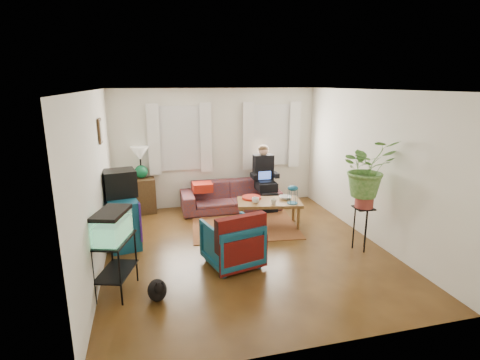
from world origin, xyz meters
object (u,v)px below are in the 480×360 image
object	(u,v)px
side_table	(143,195)
plant_stand	(362,228)
dresser	(122,221)
coffee_table	(269,213)
sofa	(231,191)
armchair	(232,240)
aquarium_stand	(116,266)

from	to	relation	value
side_table	plant_stand	distance (m)	4.52
dresser	coffee_table	size ratio (longest dim) A/B	0.77
sofa	plant_stand	world-z (taller)	sofa
sofa	side_table	world-z (taller)	sofa
sofa	dresser	size ratio (longest dim) A/B	2.28
coffee_table	plant_stand	world-z (taller)	plant_stand
sofa	coffee_table	bearing A→B (deg)	-64.73
dresser	armchair	world-z (taller)	dresser
aquarium_stand	side_table	bearing A→B (deg)	101.49
sofa	side_table	distance (m)	1.89
aquarium_stand	coffee_table	distance (m)	3.26
plant_stand	side_table	bearing A→B (deg)	140.85
plant_stand	dresser	bearing A→B (deg)	162.26
sofa	aquarium_stand	bearing A→B (deg)	-126.57
armchair	coffee_table	bearing A→B (deg)	-141.64
sofa	plant_stand	size ratio (longest dim) A/B	2.87
coffee_table	plant_stand	xyz separation A→B (m)	(1.14, -1.41, 0.12)
dresser	plant_stand	size ratio (longest dim) A/B	1.26
armchair	dresser	bearing A→B (deg)	-50.82
side_table	coffee_table	size ratio (longest dim) A/B	0.62
plant_stand	sofa	bearing A→B (deg)	123.23
dresser	coffee_table	xyz separation A→B (m)	(2.71, 0.17, -0.17)
plant_stand	coffee_table	bearing A→B (deg)	129.07
side_table	coffee_table	bearing A→B (deg)	-31.50
dresser	plant_stand	world-z (taller)	dresser
dresser	coffee_table	world-z (taller)	dresser
plant_stand	aquarium_stand	bearing A→B (deg)	-174.35
dresser	aquarium_stand	xyz separation A→B (m)	(-0.01, -1.61, -0.04)
aquarium_stand	plant_stand	xyz separation A→B (m)	(3.86, 0.38, -0.01)
side_table	dresser	xyz separation A→B (m)	(-0.34, -1.63, 0.04)
side_table	aquarium_stand	size ratio (longest dim) A/B	0.99
side_table	dresser	world-z (taller)	dresser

